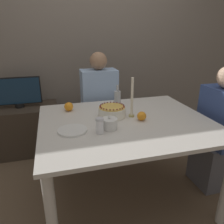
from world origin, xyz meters
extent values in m
plane|color=brown|center=(0.00, 0.00, 0.00)|extent=(12.00, 12.00, 0.00)
cube|color=slate|center=(0.00, 1.40, 1.30)|extent=(8.00, 0.05, 2.60)
cube|color=beige|center=(0.00, 0.00, 0.74)|extent=(1.41, 1.16, 0.03)
cylinder|color=beige|center=(-0.64, -0.52, 0.36)|extent=(0.07, 0.07, 0.73)
cylinder|color=beige|center=(-0.64, 0.52, 0.36)|extent=(0.07, 0.07, 0.73)
cylinder|color=beige|center=(0.64, 0.52, 0.36)|extent=(0.07, 0.07, 0.73)
cylinder|color=white|center=(-0.09, 0.11, 0.80)|extent=(0.23, 0.23, 0.08)
cylinder|color=gold|center=(-0.09, 0.11, 0.85)|extent=(0.22, 0.22, 0.01)
sphere|color=maroon|center=(0.01, 0.11, 0.86)|extent=(0.01, 0.01, 0.01)
sphere|color=maroon|center=(0.01, 0.14, 0.86)|extent=(0.01, 0.01, 0.01)
sphere|color=maroon|center=(0.00, 0.17, 0.86)|extent=(0.01, 0.01, 0.01)
sphere|color=maroon|center=(-0.02, 0.19, 0.86)|extent=(0.01, 0.01, 0.01)
sphere|color=maroon|center=(-0.05, 0.21, 0.86)|extent=(0.01, 0.01, 0.01)
sphere|color=maroon|center=(-0.08, 0.21, 0.86)|extent=(0.01, 0.01, 0.01)
sphere|color=maroon|center=(-0.10, 0.21, 0.86)|extent=(0.01, 0.01, 0.01)
sphere|color=maroon|center=(-0.13, 0.21, 0.86)|extent=(0.01, 0.01, 0.01)
sphere|color=maroon|center=(-0.16, 0.19, 0.86)|extent=(0.01, 0.01, 0.01)
sphere|color=maroon|center=(-0.18, 0.17, 0.86)|extent=(0.01, 0.01, 0.01)
sphere|color=maroon|center=(-0.19, 0.14, 0.86)|extent=(0.01, 0.01, 0.01)
sphere|color=maroon|center=(-0.19, 0.11, 0.86)|extent=(0.01, 0.01, 0.01)
sphere|color=maroon|center=(-0.19, 0.08, 0.86)|extent=(0.01, 0.01, 0.01)
sphere|color=maroon|center=(-0.18, 0.06, 0.86)|extent=(0.01, 0.01, 0.01)
sphere|color=maroon|center=(-0.16, 0.04, 0.86)|extent=(0.01, 0.01, 0.01)
sphere|color=maroon|center=(-0.13, 0.02, 0.86)|extent=(0.01, 0.01, 0.01)
sphere|color=maroon|center=(-0.10, 0.01, 0.86)|extent=(0.01, 0.01, 0.01)
sphere|color=maroon|center=(-0.08, 0.01, 0.86)|extent=(0.01, 0.01, 0.01)
sphere|color=maroon|center=(-0.05, 0.02, 0.86)|extent=(0.01, 0.01, 0.01)
sphere|color=maroon|center=(-0.02, 0.04, 0.86)|extent=(0.01, 0.01, 0.01)
sphere|color=maroon|center=(0.00, 0.06, 0.86)|extent=(0.01, 0.01, 0.01)
sphere|color=maroon|center=(0.01, 0.08, 0.86)|extent=(0.01, 0.01, 0.01)
cylinder|color=silver|center=(-0.18, -0.13, 0.79)|extent=(0.12, 0.12, 0.07)
cylinder|color=silver|center=(-0.18, -0.13, 0.84)|extent=(0.12, 0.12, 0.01)
sphere|color=silver|center=(-0.18, -0.13, 0.85)|extent=(0.02, 0.02, 0.02)
cylinder|color=white|center=(-0.26, -0.18, 0.81)|extent=(0.06, 0.06, 0.10)
cylinder|color=silver|center=(-0.26, -0.18, 0.87)|extent=(0.06, 0.06, 0.02)
cylinder|color=silver|center=(-0.45, -0.10, 0.76)|extent=(0.22, 0.22, 0.01)
cylinder|color=silver|center=(-0.45, -0.10, 0.77)|extent=(0.22, 0.22, 0.01)
cylinder|color=tan|center=(0.07, 0.07, 0.77)|extent=(0.05, 0.05, 0.02)
cylinder|color=silver|center=(0.07, 0.07, 0.94)|extent=(0.02, 0.02, 0.33)
cylinder|color=#B2B7BC|center=(0.03, 0.35, 0.84)|extent=(0.06, 0.06, 0.16)
cylinder|color=#B2B7BC|center=(0.03, 0.35, 0.95)|extent=(0.02, 0.02, 0.06)
sphere|color=orange|center=(0.13, -0.04, 0.80)|extent=(0.08, 0.08, 0.08)
sphere|color=orange|center=(-0.44, 0.36, 0.80)|extent=(0.08, 0.08, 0.08)
cube|color=#595960|center=(-0.06, 0.78, 0.23)|extent=(0.34, 0.34, 0.45)
cube|color=#99B7E0|center=(-0.06, 0.78, 0.75)|extent=(0.40, 0.24, 0.61)
sphere|color=#9E7556|center=(-0.06, 0.78, 1.15)|extent=(0.19, 0.19, 0.19)
cube|color=#595960|center=(0.90, -0.07, 0.23)|extent=(0.34, 0.34, 0.45)
cube|color=#33477F|center=(0.90, -0.07, 0.72)|extent=(0.24, 0.40, 0.54)
cube|color=#382D23|center=(-0.97, 1.11, 0.30)|extent=(0.87, 0.49, 0.59)
cylinder|color=black|center=(-0.97, 1.11, 0.62)|extent=(0.10, 0.10, 0.05)
cube|color=black|center=(-0.97, 1.12, 0.79)|extent=(0.53, 0.02, 0.33)
cube|color=#142D47|center=(-0.97, 1.11, 0.79)|extent=(0.51, 0.03, 0.30)
camera|label=1|loc=(-0.56, -1.60, 1.46)|focal=35.00mm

